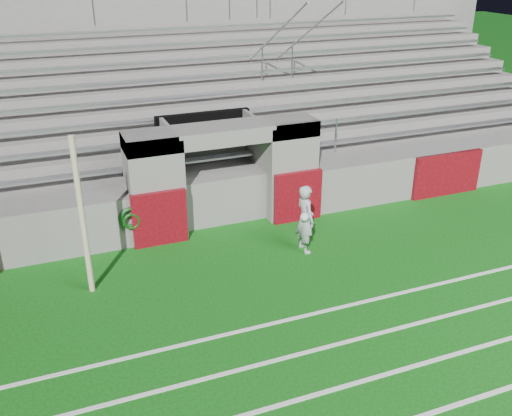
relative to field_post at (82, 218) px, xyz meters
name	(u,v)px	position (x,y,z in m)	size (l,w,h in m)	color
ground	(279,291)	(3.60, -1.45, -1.68)	(90.00, 90.00, 0.00)	#0D510F
field_post	(82,218)	(0.00, 0.00, 0.00)	(0.12, 0.12, 3.35)	beige
stadium_structure	(179,122)	(3.60, 6.52, -0.18)	(26.00, 8.48, 5.42)	slate
goalkeeper_with_ball	(305,219)	(4.86, -0.05, -0.85)	(0.44, 0.63, 1.65)	#A8ACB1
hose_coil	(131,219)	(1.14, 1.49, -0.89)	(0.54, 0.14, 0.56)	#0D4415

